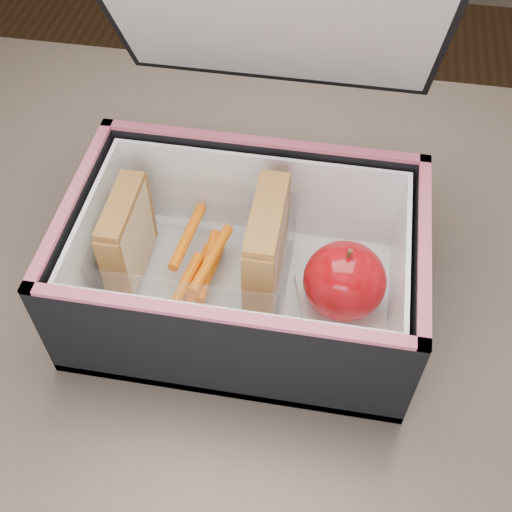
# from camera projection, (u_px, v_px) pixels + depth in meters

# --- Properties ---
(ground) EXTENTS (4.00, 4.00, 0.00)m
(ground) POSITION_uv_depth(u_px,v_px,m) (243.00, 512.00, 1.26)
(ground) COLOR brown
(ground) RESTS_ON ground
(kitchen_table) EXTENTS (1.20, 0.80, 0.75)m
(kitchen_table) POSITION_uv_depth(u_px,v_px,m) (234.00, 332.00, 0.75)
(kitchen_table) COLOR brown
(kitchen_table) RESTS_ON ground
(lunch_bag) EXTENTS (0.33, 0.33, 0.31)m
(lunch_bag) POSITION_uv_depth(u_px,v_px,m) (245.00, 254.00, 0.61)
(lunch_bag) COLOR black
(lunch_bag) RESTS_ON kitchen_table
(plastic_tub) EXTENTS (0.18, 0.13, 0.07)m
(plastic_tub) POSITION_uv_depth(u_px,v_px,m) (197.00, 255.00, 0.63)
(plastic_tub) COLOR white
(plastic_tub) RESTS_ON lunch_bag
(sandwich_left) EXTENTS (0.02, 0.09, 0.10)m
(sandwich_left) POSITION_uv_depth(u_px,v_px,m) (128.00, 236.00, 0.63)
(sandwich_left) COLOR #D1BA8B
(sandwich_left) RESTS_ON plastic_tub
(sandwich_right) EXTENTS (0.03, 0.10, 0.11)m
(sandwich_right) POSITION_uv_depth(u_px,v_px,m) (266.00, 250.00, 0.61)
(sandwich_right) COLOR #D1BA8B
(sandwich_right) RESTS_ON plastic_tub
(carrot_sticks) EXTENTS (0.05, 0.15, 0.03)m
(carrot_sticks) POSITION_uv_depth(u_px,v_px,m) (198.00, 272.00, 0.64)
(carrot_sticks) COLOR orange
(carrot_sticks) RESTS_ON plastic_tub
(paper_napkin) EXTENTS (0.10, 0.10, 0.01)m
(paper_napkin) POSITION_uv_depth(u_px,v_px,m) (341.00, 306.00, 0.64)
(paper_napkin) COLOR white
(paper_napkin) RESTS_ON lunch_bag
(red_apple) EXTENTS (0.10, 0.10, 0.08)m
(red_apple) POSITION_uv_depth(u_px,v_px,m) (344.00, 281.00, 0.60)
(red_apple) COLOR #860000
(red_apple) RESTS_ON paper_napkin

